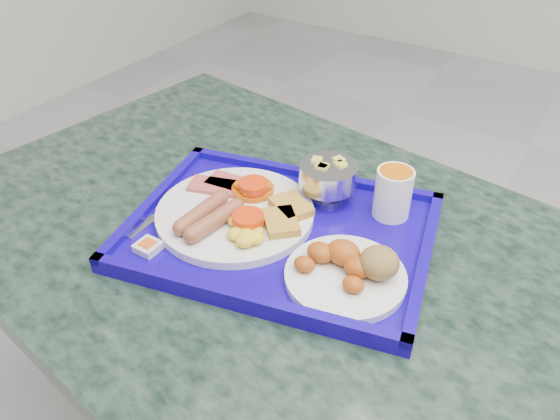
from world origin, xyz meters
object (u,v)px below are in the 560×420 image
at_px(main_plate, 238,212).
at_px(table, 269,309).
at_px(juice_cup, 393,192).
at_px(tray, 280,233).
at_px(fruit_bowl, 328,176).
at_px(bread_plate, 350,269).

bearing_deg(main_plate, table, 15.33).
xyz_separation_m(table, main_plate, (-0.05, -0.01, 0.22)).
xyz_separation_m(table, juice_cup, (0.16, 0.13, 0.25)).
relative_size(tray, main_plate, 2.07).
bearing_deg(tray, main_plate, -171.13).
distance_m(main_plate, juice_cup, 0.26).
height_order(main_plate, juice_cup, juice_cup).
bearing_deg(fruit_bowl, tray, -99.72).
bearing_deg(tray, bread_plate, -15.86).
relative_size(table, tray, 2.32).
distance_m(fruit_bowl, juice_cup, 0.11).
distance_m(table, tray, 0.20).
relative_size(tray, fruit_bowl, 5.47).
relative_size(main_plate, bread_plate, 1.49).
bearing_deg(juice_cup, table, -140.13).
xyz_separation_m(tray, fruit_bowl, (0.02, 0.12, 0.05)).
relative_size(tray, juice_cup, 6.38).
distance_m(tray, juice_cup, 0.20).
bearing_deg(fruit_bowl, main_plate, -126.04).
xyz_separation_m(fruit_bowl, juice_cup, (0.11, 0.01, 0.00)).
distance_m(bread_plate, fruit_bowl, 0.21).
distance_m(tray, fruit_bowl, 0.13).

